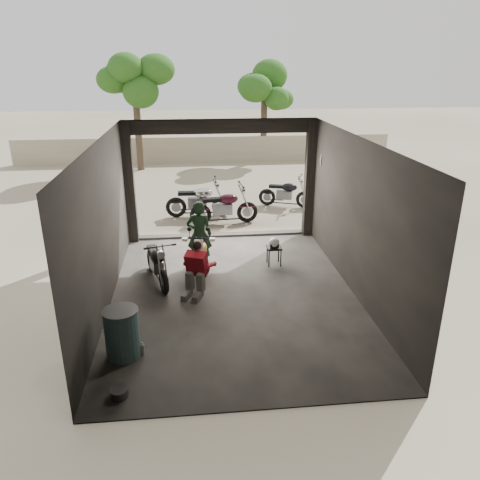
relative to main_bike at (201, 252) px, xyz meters
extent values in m
plane|color=#7A6D56|center=(0.63, -1.14, -0.53)|extent=(80.00, 80.00, 0.00)
cube|color=#2D2B28|center=(0.63, -1.14, -0.52)|extent=(5.00, 7.00, 0.02)
plane|color=black|center=(0.63, -1.14, 2.67)|extent=(7.00, 7.00, 0.00)
cube|color=black|center=(0.63, -4.64, 1.07)|extent=(5.00, 0.02, 3.20)
cube|color=black|center=(-1.87, -1.14, 1.07)|extent=(0.02, 7.00, 3.20)
cube|color=black|center=(3.13, -1.14, 1.07)|extent=(0.02, 7.00, 3.20)
cube|color=black|center=(-1.75, 2.24, 1.07)|extent=(0.24, 0.24, 3.20)
cube|color=black|center=(3.01, 2.24, 1.07)|extent=(0.24, 0.24, 3.20)
cube|color=black|center=(0.63, 2.28, 2.49)|extent=(5.00, 0.16, 0.36)
cube|color=#2D2B28|center=(0.63, 2.36, -0.49)|extent=(5.00, 0.25, 0.08)
cube|color=gray|center=(0.63, 12.86, 0.07)|extent=(18.00, 0.30, 1.20)
cylinder|color=#382B1E|center=(-2.37, 11.36, 1.26)|extent=(0.30, 0.30, 3.58)
ellipsoid|color=#1E4C14|center=(-2.37, 11.36, 3.50)|extent=(2.20, 2.20, 3.14)
cylinder|color=#382B1E|center=(3.43, 12.86, 1.07)|extent=(0.30, 0.30, 3.20)
ellipsoid|color=#1E4C14|center=(3.43, 12.86, 3.07)|extent=(2.20, 2.20, 2.80)
imported|color=black|center=(-0.03, 0.39, 0.28)|extent=(0.63, 0.45, 1.61)
cube|color=black|center=(1.72, 0.28, -0.08)|extent=(0.34, 0.34, 0.04)
cylinder|color=black|center=(1.58, 0.14, -0.30)|extent=(0.03, 0.03, 0.45)
cylinder|color=black|center=(1.86, 0.14, -0.30)|extent=(0.03, 0.03, 0.45)
cylinder|color=black|center=(1.58, 0.42, -0.30)|extent=(0.03, 0.03, 0.45)
cylinder|color=black|center=(1.86, 0.42, -0.30)|extent=(0.03, 0.03, 0.45)
ellipsoid|color=silver|center=(1.71, 0.24, 0.06)|extent=(0.26, 0.27, 0.24)
cylinder|color=#3C6166|center=(-1.37, -3.13, -0.10)|extent=(0.72, 0.72, 0.87)
cylinder|color=black|center=(3.53, 1.62, 0.69)|extent=(0.08, 0.08, 2.45)
cylinder|color=beige|center=(3.53, 1.60, 1.70)|extent=(0.89, 0.03, 0.89)
camera|label=1|loc=(-0.18, -9.81, 4.03)|focal=35.00mm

